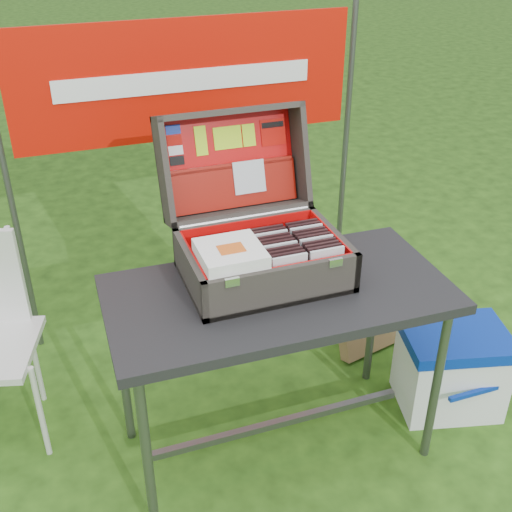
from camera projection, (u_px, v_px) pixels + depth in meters
name	position (u px, v px, depth m)	size (l,w,h in m)	color
ground	(267.00, 453.00, 2.70)	(80.00, 80.00, 0.00)	#203E11
table	(277.00, 373.00, 2.54)	(1.26, 0.63, 0.79)	black
table_top	(279.00, 294.00, 2.36)	(1.26, 0.63, 0.04)	black
table_leg_fl	(148.00, 461.00, 2.18)	(0.04, 0.04, 0.75)	#59595B
table_leg_fr	(436.00, 385.00, 2.51)	(0.04, 0.04, 0.75)	#59595B
table_leg_bl	(123.00, 369.00, 2.60)	(0.04, 0.04, 0.75)	#59595B
table_leg_br	(373.00, 314.00, 2.93)	(0.04, 0.04, 0.75)	#59595B
table_brace	(276.00, 424.00, 2.68)	(1.11, 0.03, 0.03)	#59595B
suitcase	(258.00, 208.00, 2.33)	(0.59, 0.58, 0.53)	#4D463F
suitcase_base_bottom	(264.00, 276.00, 2.41)	(0.59, 0.42, 0.02)	#4D463F
suitcase_base_wall_front	(283.00, 287.00, 2.21)	(0.59, 0.02, 0.16)	#4D463F
suitcase_base_wall_back	(246.00, 236.00, 2.54)	(0.59, 0.02, 0.16)	#4D463F
suitcase_base_wall_left	(190.00, 274.00, 2.29)	(0.02, 0.42, 0.16)	#4D463F
suitcase_base_wall_right	(333.00, 248.00, 2.46)	(0.02, 0.42, 0.16)	#4D463F
suitcase_liner_floor	(264.00, 272.00, 2.40)	(0.54, 0.37, 0.01)	red
suitcase_latch_left	(232.00, 282.00, 2.12)	(0.05, 0.01, 0.03)	silver
suitcase_latch_right	(336.00, 263.00, 2.23)	(0.05, 0.01, 0.03)	silver
suitcase_hinge	(245.00, 217.00, 2.51)	(0.02, 0.02, 0.53)	silver
suitcase_lid_back	(229.00, 162.00, 2.59)	(0.59, 0.42, 0.02)	#4D463F
suitcase_lid_rim_far	(228.00, 111.00, 2.48)	(0.59, 0.02, 0.16)	#4D463F
suitcase_lid_rim_near	(239.00, 212.00, 2.58)	(0.59, 0.02, 0.16)	#4D463F
suitcase_lid_rim_left	(163.00, 172.00, 2.45)	(0.02, 0.42, 0.16)	#4D463F
suitcase_lid_rim_right	(299.00, 154.00, 2.61)	(0.02, 0.42, 0.16)	#4D463F
suitcase_lid_liner	(230.00, 162.00, 2.58)	(0.54, 0.37, 0.01)	red
suitcase_liner_wall_front	(282.00, 282.00, 2.22)	(0.54, 0.01, 0.13)	red
suitcase_liner_wall_back	(248.00, 235.00, 2.52)	(0.54, 0.01, 0.13)	red
suitcase_liner_wall_left	(194.00, 270.00, 2.29)	(0.01, 0.37, 0.13)	red
suitcase_liner_wall_right	(329.00, 246.00, 2.45)	(0.01, 0.37, 0.13)	red
suitcase_lid_pocket	(234.00, 186.00, 2.59)	(0.52, 0.17, 0.03)	maroon
suitcase_pocket_edge	(232.00, 166.00, 2.56)	(0.51, 0.02, 0.02)	maroon
suitcase_pocket_cd	(249.00, 177.00, 2.58)	(0.13, 0.13, 0.01)	silver
lid_sticker_cc_a	(173.00, 130.00, 2.48)	(0.06, 0.04, 0.00)	#1933B2
lid_sticker_cc_b	(174.00, 140.00, 2.49)	(0.06, 0.04, 0.00)	#BB0700
lid_sticker_cc_c	(176.00, 150.00, 2.50)	(0.06, 0.04, 0.00)	white
lid_sticker_cc_d	(177.00, 161.00, 2.50)	(0.06, 0.04, 0.00)	black
lid_card_neon_tall	(201.00, 141.00, 2.52)	(0.05, 0.12, 0.00)	#B2EA16
lid_card_neon_main	(228.00, 138.00, 2.55)	(0.12, 0.09, 0.00)	#B2EA16
lid_card_neon_small	(249.00, 135.00, 2.58)	(0.05, 0.09, 0.00)	#B2EA16
lid_sticker_band	(273.00, 132.00, 2.61)	(0.10, 0.10, 0.00)	#BB0700
lid_sticker_band_bar	(272.00, 125.00, 2.60)	(0.09, 0.02, 0.00)	black
cd_left_0	(289.00, 274.00, 2.24)	(0.13, 0.01, 0.15)	silver
cd_left_1	(287.00, 271.00, 2.26)	(0.13, 0.01, 0.15)	black
cd_left_2	(285.00, 268.00, 2.28)	(0.13, 0.01, 0.15)	black
cd_left_3	(282.00, 265.00, 2.30)	(0.13, 0.01, 0.15)	black
cd_left_4	(280.00, 262.00, 2.32)	(0.13, 0.01, 0.15)	silver
cd_left_5	(277.00, 259.00, 2.34)	(0.13, 0.01, 0.15)	black
cd_left_6	(275.00, 256.00, 2.36)	(0.13, 0.01, 0.15)	black
cd_left_7	(273.00, 253.00, 2.37)	(0.13, 0.01, 0.15)	black
cd_left_8	(271.00, 250.00, 2.39)	(0.13, 0.01, 0.15)	silver
cd_left_9	(269.00, 247.00, 2.41)	(0.13, 0.01, 0.15)	black
cd_left_10	(266.00, 244.00, 2.43)	(0.13, 0.01, 0.15)	black
cd_right_0	(326.00, 267.00, 2.28)	(0.13, 0.01, 0.15)	silver
cd_right_1	(323.00, 264.00, 2.30)	(0.13, 0.01, 0.15)	black
cd_right_2	(321.00, 261.00, 2.32)	(0.13, 0.01, 0.15)	black
cd_right_3	(318.00, 258.00, 2.34)	(0.13, 0.01, 0.15)	black
cd_right_4	(316.00, 255.00, 2.36)	(0.13, 0.01, 0.15)	silver
cd_right_5	(313.00, 252.00, 2.38)	(0.13, 0.01, 0.15)	black
cd_right_6	(310.00, 249.00, 2.40)	(0.13, 0.01, 0.15)	black
cd_right_7	(308.00, 246.00, 2.42)	(0.13, 0.01, 0.15)	black
cd_right_8	(306.00, 244.00, 2.43)	(0.13, 0.01, 0.15)	silver
cd_right_9	(303.00, 241.00, 2.45)	(0.13, 0.01, 0.15)	black
cd_right_10	(301.00, 238.00, 2.47)	(0.13, 0.01, 0.15)	black
songbook_0	(231.00, 258.00, 2.23)	(0.22, 0.22, 0.01)	white
songbook_1	(231.00, 257.00, 2.22)	(0.22, 0.22, 0.01)	white
songbook_2	(231.00, 256.00, 2.22)	(0.22, 0.22, 0.01)	white
songbook_3	(231.00, 254.00, 2.22)	(0.22, 0.22, 0.01)	white
songbook_4	(230.00, 253.00, 2.22)	(0.22, 0.22, 0.01)	white
songbook_5	(230.00, 252.00, 2.21)	(0.22, 0.22, 0.01)	white
songbook_6	(230.00, 251.00, 2.21)	(0.22, 0.22, 0.01)	white
songbook_7	(230.00, 249.00, 2.21)	(0.22, 0.22, 0.01)	white
songbook_8	(230.00, 248.00, 2.21)	(0.22, 0.22, 0.01)	white
songbook_graphic	(231.00, 249.00, 2.20)	(0.09, 0.07, 0.00)	#D85919
cooler	(451.00, 369.00, 2.87)	(0.45, 0.34, 0.40)	white
cooler_body	(450.00, 373.00, 2.88)	(0.43, 0.32, 0.34)	white
cooler_lid	(457.00, 338.00, 2.78)	(0.45, 0.34, 0.05)	#072A98
cooler_handle	(476.00, 392.00, 2.71)	(0.27, 0.02, 0.02)	#072A98
chair_leg_fr	(40.00, 412.00, 2.58)	(0.02, 0.02, 0.46)	silver
chair_leg_br	(36.00, 360.00, 2.87)	(0.02, 0.02, 0.46)	silver
chair_upright_right	(17.00, 273.00, 2.66)	(0.02, 0.02, 0.43)	silver
cardboard_box	(372.00, 308.00, 3.24)	(0.42, 0.07, 0.44)	olive
banner_post_left	(10.00, 195.00, 2.93)	(0.03, 0.03, 1.70)	#59595B
banner_post_right	(345.00, 150.00, 3.42)	(0.03, 0.03, 1.70)	#59595B
banner	(186.00, 80.00, 2.94)	(1.60, 0.01, 0.55)	#B80F04
banner_text	(187.00, 81.00, 2.93)	(1.20, 0.00, 0.10)	white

